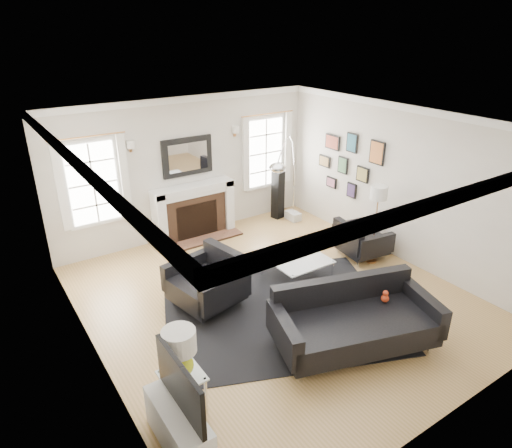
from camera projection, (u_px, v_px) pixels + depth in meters
floor at (275, 298)px, 7.31m from camera, size 6.00×6.00×0.00m
back_wall at (187, 168)px, 9.02m from camera, size 5.50×0.04×2.80m
front_wall at (457, 319)px, 4.46m from camera, size 5.50×0.04×2.80m
left_wall at (87, 270)px, 5.34m from camera, size 0.04×6.00×2.80m
right_wall at (401, 184)px, 8.13m from camera, size 0.04×6.00×2.80m
ceiling at (278, 123)px, 6.17m from camera, size 5.50×6.00×0.02m
crown_molding at (278, 128)px, 6.19m from camera, size 5.50×6.00×0.12m
fireplace at (194, 212)px, 9.21m from camera, size 1.70×0.69×1.11m
mantel_mirror at (187, 157)px, 8.88m from camera, size 1.05×0.07×0.75m
window_left at (93, 183)px, 8.01m from camera, size 1.24×0.15×1.62m
window_right at (265, 152)px, 9.89m from camera, size 1.24×0.15×1.62m
gallery_wall at (349, 161)px, 9.05m from camera, size 0.04×1.73×1.29m
tv_unit at (179, 422)px, 4.64m from camera, size 0.35×1.00×1.09m
area_rug at (277, 310)px, 6.99m from camera, size 4.18×3.87×0.01m
sofa at (353, 320)px, 6.12m from camera, size 2.37×1.58×0.71m
armchair_left at (210, 282)px, 7.00m from camera, size 1.12×1.21×0.71m
armchair_right at (360, 241)px, 8.47m from camera, size 0.90×0.98×0.60m
coffee_table at (297, 260)px, 7.70m from camera, size 0.93×0.93×0.41m
side_table_left at (182, 382)px, 5.06m from camera, size 0.45×0.45×0.50m
nesting_table at (383, 310)px, 6.37m from camera, size 0.44×0.37×0.49m
gourd_lamp at (180, 350)px, 4.88m from camera, size 0.37×0.37×0.59m
orange_vase at (385, 297)px, 6.28m from camera, size 0.11×0.11×0.18m
arc_floor_lamp at (286, 182)px, 9.02m from camera, size 1.51×1.40×2.14m
stick_floor_lamp at (378, 197)px, 7.91m from camera, size 0.30×0.30×1.47m
speaker_tower at (278, 195)px, 10.11m from camera, size 0.26×0.26×1.08m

